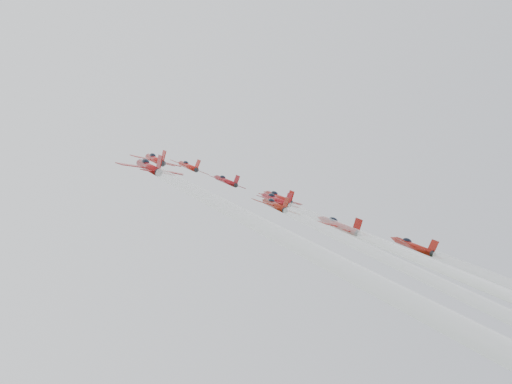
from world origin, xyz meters
TOP-DOWN VIEW (x-y plane):
  - jet_lead at (-3.82, 26.06)m, footprint 9.76×11.82m
  - jet_row2_left at (-16.98, 11.72)m, footprint 10.38×12.57m
  - jet_row2_center at (-0.57, 13.56)m, footprint 8.61×10.42m
  - jet_row2_right at (11.08, 12.02)m, footprint 10.21×12.37m
  - jet_center at (3.86, -33.35)m, footprint 9.15×78.48m
  - jet_rear_farleft at (-26.78, -51.80)m, footprint 10.24×87.86m
  - jet_rear_left at (-5.35, -45.44)m, footprint 8.51×73.01m

SIDE VIEW (x-z plane):
  - jet_rear_farleft at x=-26.78m, z-range 53.13..124.17m
  - jet_rear_left at x=-5.35m, z-range 64.25..123.28m
  - jet_center at x=3.86m, z-range 71.76..135.21m
  - jet_row2_left at x=-16.98m, z-range 134.76..144.90m
  - jet_row2_right at x=11.08m, z-range 135.08..145.06m
  - jet_row2_center at x=-0.57m, z-range 137.08..145.50m
  - jet_lead at x=-3.82m, z-range 146.59..156.13m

